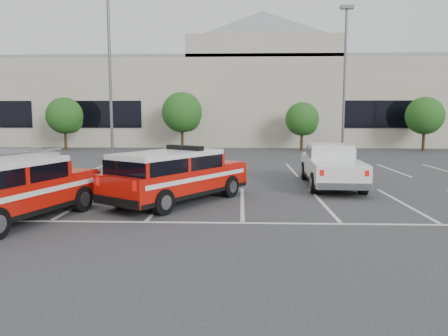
{
  "coord_description": "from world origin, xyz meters",
  "views": [
    {
      "loc": [
        -0.05,
        -14.6,
        2.97
      ],
      "look_at": [
        -0.66,
        1.06,
        1.05
      ],
      "focal_mm": 35.0,
      "sensor_mm": 36.0,
      "label": 1
    }
  ],
  "objects_px": {
    "light_pole_left": "(110,78)",
    "white_pickup": "(331,170)",
    "tree_right": "(426,117)",
    "tree_mid_right": "(303,120)",
    "light_pole_mid": "(344,82)",
    "convention_building": "(243,98)",
    "tree_mid_left": "(183,114)",
    "fire_chief_suv": "(176,180)",
    "tree_left": "(66,117)",
    "ladder_suv": "(13,194)"
  },
  "relations": [
    {
      "from": "tree_left",
      "to": "tree_right",
      "type": "bearing_deg",
      "value": 0.0
    },
    {
      "from": "convention_building",
      "to": "light_pole_mid",
      "type": "xyz_separation_m",
      "value": [
        6.82,
        -15.86,
        0.47
      ]
    },
    {
      "from": "light_pole_mid",
      "to": "fire_chief_suv",
      "type": "height_order",
      "value": "light_pole_mid"
    },
    {
      "from": "tree_mid_left",
      "to": "light_pole_left",
      "type": "distance_m",
      "value": 10.73
    },
    {
      "from": "tree_mid_left",
      "to": "tree_right",
      "type": "distance_m",
      "value": 20.0
    },
    {
      "from": "convention_building",
      "to": "tree_mid_left",
      "type": "xyz_separation_m",
      "value": [
        -5.09,
        -9.82,
        -1.68
      ]
    },
    {
      "from": "tree_left",
      "to": "tree_right",
      "type": "xyz_separation_m",
      "value": [
        30.0,
        0.0,
        0.0
      ]
    },
    {
      "from": "tree_mid_right",
      "to": "light_pole_mid",
      "type": "relative_size",
      "value": 0.39
    },
    {
      "from": "tree_mid_right",
      "to": "fire_chief_suv",
      "type": "height_order",
      "value": "tree_mid_right"
    },
    {
      "from": "fire_chief_suv",
      "to": "tree_mid_right",
      "type": "bearing_deg",
      "value": 105.0
    },
    {
      "from": "tree_left",
      "to": "light_pole_left",
      "type": "relative_size",
      "value": 0.43
    },
    {
      "from": "tree_left",
      "to": "tree_mid_left",
      "type": "distance_m",
      "value": 10.0
    },
    {
      "from": "tree_mid_right",
      "to": "light_pole_mid",
      "type": "height_order",
      "value": "light_pole_mid"
    },
    {
      "from": "ladder_suv",
      "to": "white_pickup",
      "type": "bearing_deg",
      "value": 50.08
    },
    {
      "from": "tree_mid_right",
      "to": "tree_left",
      "type": "bearing_deg",
      "value": 180.0
    },
    {
      "from": "tree_right",
      "to": "light_pole_left",
      "type": "relative_size",
      "value": 0.43
    },
    {
      "from": "ladder_suv",
      "to": "tree_right",
      "type": "bearing_deg",
      "value": 66.35
    },
    {
      "from": "tree_mid_right",
      "to": "white_pickup",
      "type": "distance_m",
      "value": 18.61
    },
    {
      "from": "convention_building",
      "to": "tree_right",
      "type": "relative_size",
      "value": 13.58
    },
    {
      "from": "light_pole_left",
      "to": "fire_chief_suv",
      "type": "bearing_deg",
      "value": -64.51
    },
    {
      "from": "tree_mid_right",
      "to": "light_pole_mid",
      "type": "distance_m",
      "value": 6.88
    },
    {
      "from": "tree_right",
      "to": "tree_mid_right",
      "type": "bearing_deg",
      "value": -180.0
    },
    {
      "from": "light_pole_left",
      "to": "white_pickup",
      "type": "height_order",
      "value": "light_pole_left"
    },
    {
      "from": "tree_mid_right",
      "to": "light_pole_left",
      "type": "height_order",
      "value": "light_pole_left"
    },
    {
      "from": "light_pole_left",
      "to": "white_pickup",
      "type": "bearing_deg",
      "value": -35.75
    },
    {
      "from": "light_pole_left",
      "to": "white_pickup",
      "type": "xyz_separation_m",
      "value": [
        11.7,
        -8.42,
        -4.5
      ]
    },
    {
      "from": "tree_right",
      "to": "ladder_suv",
      "type": "height_order",
      "value": "tree_right"
    },
    {
      "from": "tree_mid_left",
      "to": "light_pole_mid",
      "type": "height_order",
      "value": "light_pole_mid"
    },
    {
      "from": "convention_building",
      "to": "white_pickup",
      "type": "xyz_separation_m",
      "value": [
        3.52,
        -28.29,
        -4.03
      ]
    },
    {
      "from": "light_pole_left",
      "to": "fire_chief_suv",
      "type": "relative_size",
      "value": 1.81
    },
    {
      "from": "light_pole_left",
      "to": "light_pole_mid",
      "type": "xyz_separation_m",
      "value": [
        15.0,
        4.0,
        0.0
      ]
    },
    {
      "from": "tree_mid_left",
      "to": "fire_chief_suv",
      "type": "distance_m",
      "value": 22.41
    },
    {
      "from": "tree_mid_right",
      "to": "ladder_suv",
      "type": "distance_m",
      "value": 27.57
    },
    {
      "from": "fire_chief_suv",
      "to": "light_pole_left",
      "type": "bearing_deg",
      "value": 148.8
    },
    {
      "from": "fire_chief_suv",
      "to": "ladder_suv",
      "type": "height_order",
      "value": "ladder_suv"
    },
    {
      "from": "tree_right",
      "to": "white_pickup",
      "type": "relative_size",
      "value": 0.77
    },
    {
      "from": "tree_left",
      "to": "white_pickup",
      "type": "bearing_deg",
      "value": -44.78
    },
    {
      "from": "light_pole_left",
      "to": "convention_building",
      "type": "bearing_deg",
      "value": 67.61
    },
    {
      "from": "light_pole_mid",
      "to": "fire_chief_suv",
      "type": "bearing_deg",
      "value": -119.85
    },
    {
      "from": "tree_mid_left",
      "to": "light_pole_mid",
      "type": "distance_m",
      "value": 13.53
    },
    {
      "from": "light_pole_left",
      "to": "light_pole_mid",
      "type": "bearing_deg",
      "value": 14.93
    },
    {
      "from": "tree_left",
      "to": "light_pole_left",
      "type": "height_order",
      "value": "light_pole_left"
    },
    {
      "from": "light_pole_left",
      "to": "white_pickup",
      "type": "relative_size",
      "value": 1.79
    },
    {
      "from": "convention_building",
      "to": "light_pole_mid",
      "type": "height_order",
      "value": "convention_building"
    },
    {
      "from": "tree_mid_right",
      "to": "white_pickup",
      "type": "relative_size",
      "value": 0.7
    },
    {
      "from": "convention_building",
      "to": "ladder_suv",
      "type": "xyz_separation_m",
      "value": [
        -6.53,
        -34.85,
        -3.92
      ]
    },
    {
      "from": "light_pole_mid",
      "to": "white_pickup",
      "type": "distance_m",
      "value": 13.62
    },
    {
      "from": "tree_mid_right",
      "to": "ladder_suv",
      "type": "relative_size",
      "value": 0.73
    },
    {
      "from": "tree_mid_left",
      "to": "tree_left",
      "type": "bearing_deg",
      "value": -180.0
    },
    {
      "from": "tree_mid_right",
      "to": "light_pole_mid",
      "type": "bearing_deg",
      "value": -72.48
    }
  ]
}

